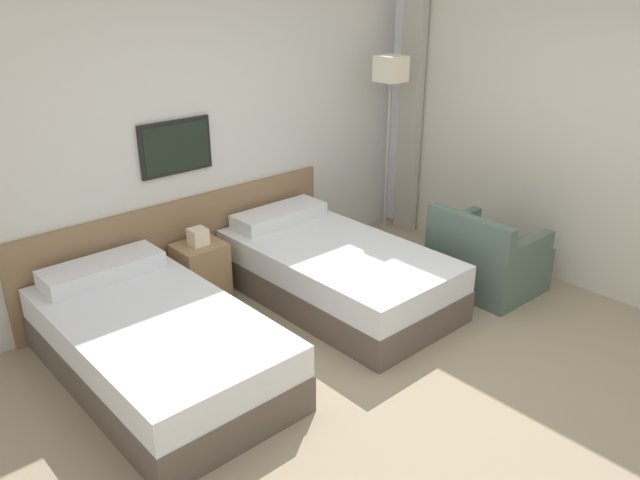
% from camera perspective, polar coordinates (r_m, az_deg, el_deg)
% --- Properties ---
extents(ground_plane, '(16.00, 16.00, 0.00)m').
position_cam_1_polar(ground_plane, '(4.43, 8.44, -12.68)').
color(ground_plane, gray).
extents(wall_headboard, '(10.00, 0.10, 2.70)m').
position_cam_1_polar(wall_headboard, '(5.47, -9.81, 9.22)').
color(wall_headboard, silver).
rests_on(wall_headboard, ground_plane).
extents(wall_window, '(0.21, 4.76, 2.70)m').
position_cam_1_polar(wall_window, '(5.69, 24.16, 8.53)').
color(wall_window, white).
rests_on(wall_window, ground_plane).
extents(bed_near_door, '(1.10, 2.01, 0.62)m').
position_cam_1_polar(bed_near_door, '(4.45, -14.80, -9.16)').
color(bed_near_door, brown).
rests_on(bed_near_door, ground_plane).
extents(bed_near_window, '(1.10, 2.01, 0.62)m').
position_cam_1_polar(bed_near_window, '(5.30, 1.40, -2.89)').
color(bed_near_window, brown).
rests_on(bed_near_window, ground_plane).
extents(nightstand, '(0.40, 0.35, 0.64)m').
position_cam_1_polar(nightstand, '(5.40, -10.84, -2.72)').
color(nightstand, '#9E7A51').
rests_on(nightstand, ground_plane).
extents(floor_lamp, '(0.25, 0.25, 1.88)m').
position_cam_1_polar(floor_lamp, '(6.16, 6.43, 13.83)').
color(floor_lamp, '#9E9993').
rests_on(floor_lamp, ground_plane).
extents(armchair, '(0.76, 0.86, 0.75)m').
position_cam_1_polar(armchair, '(5.67, 14.91, -1.89)').
color(armchair, '#4C6056').
rests_on(armchair, ground_plane).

